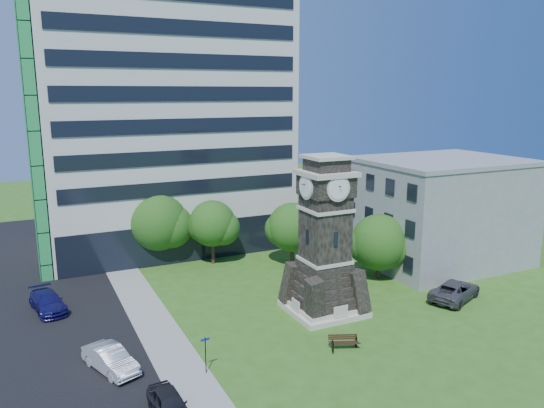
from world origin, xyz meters
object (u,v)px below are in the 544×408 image
car_street_mid (110,359)px  street_sign (205,351)px  car_street_north (48,302)px  clock_tower (325,246)px  car_east_lot (455,290)px  park_bench (344,341)px  car_street_south (170,405)px

car_street_mid → street_sign: street_sign is taller
car_street_north → street_sign: size_ratio=2.10×
clock_tower → car_street_mid: size_ratio=2.70×
car_street_mid → street_sign: 5.95m
street_sign → car_east_lot: bearing=0.6°
street_sign → clock_tower: bearing=18.3°
car_east_lot → park_bench: (-12.97, -3.33, -0.25)m
clock_tower → car_street_north: bearing=154.3°
clock_tower → park_bench: clock_tower is taller
car_east_lot → park_bench: size_ratio=2.90×
clock_tower → car_street_mid: clock_tower is taller
car_street_north → clock_tower: bearing=-36.7°
park_bench → street_sign: 9.40m
car_street_south → car_street_north: bearing=101.9°
car_street_mid → street_sign: bearing=-50.0°
clock_tower → car_street_south: (-14.39, -8.33, -4.60)m
car_street_south → car_street_mid: (-2.05, 6.20, 0.06)m
car_east_lot → car_street_mid: bearing=65.5°
car_street_south → clock_tower: bearing=26.1°
car_street_north → car_east_lot: 32.65m
car_street_south → park_bench: (12.41, 2.38, -0.15)m
car_east_lot → clock_tower: bearing=53.2°
clock_tower → car_street_south: 17.25m
park_bench → street_sign: street_sign is taller
car_street_mid → park_bench: size_ratio=2.33×
car_street_south → park_bench: size_ratio=2.07×
car_street_mid → clock_tower: bearing=-13.5°
car_street_north → car_east_lot: bearing=-32.5°
street_sign → park_bench: bearing=-11.4°
car_east_lot → park_bench: 13.39m
car_east_lot → park_bench: car_east_lot is taller
car_street_mid → park_bench: bearing=-35.7°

